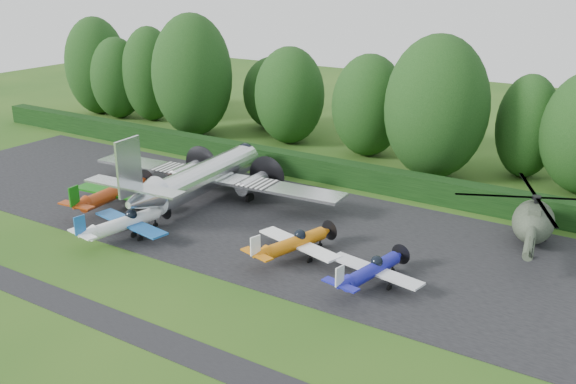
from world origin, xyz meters
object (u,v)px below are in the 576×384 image
Objects in this scene: light_plane_orange at (294,243)px; helicopter at (534,218)px; light_plane_white at (125,223)px; light_plane_blue at (371,270)px; light_plane_red at (113,193)px; transport_plane at (203,177)px.

helicopter is at bearing 25.09° from light_plane_orange.
light_plane_blue is (17.60, 2.69, -0.11)m from light_plane_white.
light_plane_white is 12.22m from light_plane_orange.
helicopter reaches higher than light_plane_red.
light_plane_red is at bearing 167.35° from light_plane_blue.
light_plane_white is at bearing -85.17° from transport_plane.
light_plane_blue is 13.24m from helicopter.
transport_plane is 1.84× the size of helicopter.
light_plane_blue is (5.88, -0.77, -0.05)m from light_plane_orange.
light_plane_red is 1.27× the size of light_plane_blue.
helicopter is (12.51, 10.66, 0.80)m from light_plane_orange.
light_plane_orange is at bearing 4.25° from light_plane_red.
transport_plane is at bearing 51.03° from light_plane_red.
light_plane_white reaches higher than light_plane_orange.
transport_plane reaches higher than light_plane_red.
helicopter reaches higher than light_plane_blue.
transport_plane is at bearing 81.15° from light_plane_white.
helicopter is (29.23, 10.53, 0.58)m from light_plane_red.
light_plane_white reaches higher than light_plane_blue.
light_plane_red is 1.15× the size of light_plane_white.
light_plane_orange is 1.05× the size of light_plane_blue.
helicopter is (24.22, 14.12, 0.74)m from light_plane_white.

